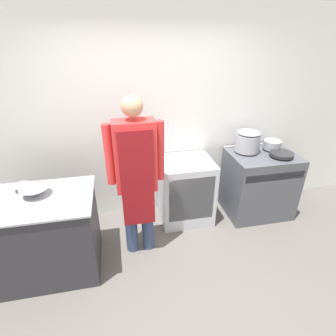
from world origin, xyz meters
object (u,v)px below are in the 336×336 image
(mixing_bowl, at_px, (35,192))
(stock_pot, at_px, (248,141))
(fridge_unit, at_px, (186,190))
(stove, at_px, (259,184))
(sauce_pot, at_px, (272,145))
(saute_pan, at_px, (282,154))
(person_cook, at_px, (136,172))

(mixing_bowl, relative_size, stock_pot, 0.87)
(fridge_unit, bearing_deg, stove, -3.31)
(stove, relative_size, fridge_unit, 1.06)
(mixing_bowl, xyz_separation_m, sauce_pot, (2.91, 0.58, 0.03))
(sauce_pot, bearing_deg, stock_pot, 180.00)
(fridge_unit, distance_m, mixing_bowl, 1.84)
(stock_pot, height_order, sauce_pot, stock_pot)
(mixing_bowl, bearing_deg, stove, 9.50)
(mixing_bowl, relative_size, saute_pan, 0.92)
(stove, xyz_separation_m, fridge_unit, (-1.05, 0.06, -0.02))
(person_cook, bearing_deg, sauce_pot, 15.97)
(mixing_bowl, relative_size, sauce_pot, 1.17)
(stock_pot, xyz_separation_m, sauce_pot, (0.37, -0.00, -0.09))
(fridge_unit, distance_m, saute_pan, 1.34)
(fridge_unit, relative_size, mixing_bowl, 3.18)
(person_cook, relative_size, mixing_bowl, 6.67)
(person_cook, bearing_deg, stove, 13.85)
(person_cook, height_order, saute_pan, person_cook)
(stove, bearing_deg, sauce_pot, 34.06)
(mixing_bowl, height_order, sauce_pot, sauce_pot)
(fridge_unit, bearing_deg, saute_pan, -8.25)
(stock_pot, bearing_deg, fridge_unit, -176.07)
(person_cook, bearing_deg, saute_pan, 9.24)
(stove, relative_size, mixing_bowl, 3.36)
(stove, distance_m, person_cook, 1.88)
(fridge_unit, relative_size, sauce_pot, 3.71)
(person_cook, height_order, sauce_pot, person_cook)
(fridge_unit, height_order, stock_pot, stock_pot)
(mixing_bowl, bearing_deg, stock_pot, 12.81)
(fridge_unit, distance_m, person_cook, 1.04)
(stove, relative_size, saute_pan, 3.08)
(stock_pot, bearing_deg, person_cook, -160.41)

